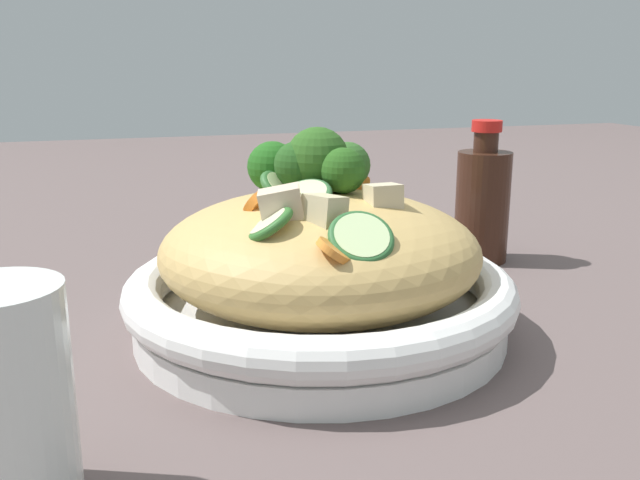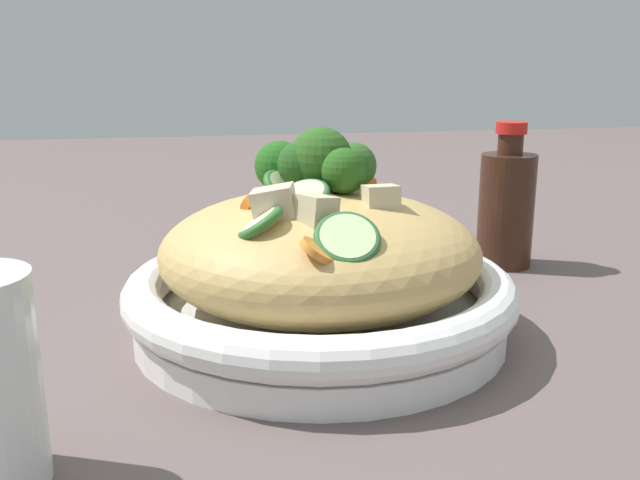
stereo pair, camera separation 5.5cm
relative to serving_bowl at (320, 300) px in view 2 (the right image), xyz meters
The scene contains 8 objects.
ground_plane 0.03m from the serving_bowl, ahead, with size 3.00×3.00×0.00m, color #5D4E4D.
serving_bowl is the anchor object (origin of this frame).
noodle_heap 0.04m from the serving_bowl, 129.42° to the right, with size 0.25×0.25×0.09m.
broccoli_florets 0.11m from the serving_bowl, 98.36° to the right, with size 0.11×0.11×0.07m.
carrot_coins 0.08m from the serving_bowl, 66.02° to the left, with size 0.12×0.16×0.03m.
zucchini_slices 0.09m from the serving_bowl, 60.47° to the left, with size 0.10×0.17×0.04m.
chicken_chunks 0.08m from the serving_bowl, 126.86° to the right, with size 0.12×0.18×0.04m.
soy_sauce_bottle 0.28m from the serving_bowl, 146.92° to the right, with size 0.06×0.06×0.15m.
Camera 2 is at (0.10, 0.52, 0.22)m, focal length 39.37 mm.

